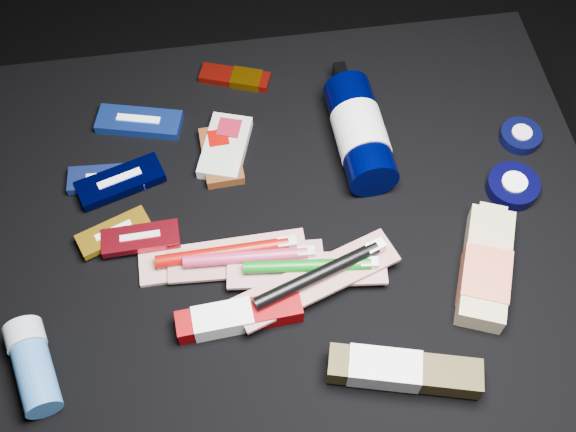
{
  "coord_description": "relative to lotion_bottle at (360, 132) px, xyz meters",
  "views": [
    {
      "loc": [
        -0.06,
        -0.53,
        1.33
      ],
      "look_at": [
        0.01,
        0.01,
        0.42
      ],
      "focal_mm": 45.0,
      "sensor_mm": 36.0,
      "label": 1
    }
  ],
  "objects": [
    {
      "name": "toothbrush_pack_1",
      "position": [
        -0.2,
        -0.18,
        -0.02
      ],
      "size": [
        0.23,
        0.06,
        0.02
      ],
      "rotation": [
        0.0,
        0.0,
        -0.06
      ],
      "color": "beige",
      "rests_on": "cloth_table"
    },
    {
      "name": "luna_bar_4",
      "position": [
        -0.35,
        -0.13,
        -0.02
      ],
      "size": [
        0.11,
        0.04,
        0.01
      ],
      "rotation": [
        0.0,
        0.0,
        0.03
      ],
      "color": "maroon",
      "rests_on": "cloth_table"
    },
    {
      "name": "toothpaste_carton_green",
      "position": [
        -0.02,
        -0.38,
        -0.01
      ],
      "size": [
        0.2,
        0.09,
        0.04
      ],
      "rotation": [
        0.0,
        0.0,
        -0.26
      ],
      "color": "#372C12",
      "rests_on": "cloth_table"
    },
    {
      "name": "cream_tin_upper",
      "position": [
        0.26,
        -0.02,
        -0.03
      ],
      "size": [
        0.06,
        0.06,
        0.02
      ],
      "rotation": [
        0.0,
        0.0,
        0.13
      ],
      "color": "black",
      "rests_on": "cloth_table"
    },
    {
      "name": "bodywash_bottle",
      "position": [
        0.13,
        -0.25,
        -0.02
      ],
      "size": [
        0.12,
        0.19,
        0.04
      ],
      "rotation": [
        0.0,
        0.0,
        -0.38
      ],
      "color": "tan",
      "rests_on": "cloth_table"
    },
    {
      "name": "cloth_table",
      "position": [
        -0.14,
        -0.13,
        -0.24
      ],
      "size": [
        0.98,
        0.78,
        0.4
      ],
      "primitive_type": "cube",
      "color": "black",
      "rests_on": "ground"
    },
    {
      "name": "luna_bar_0",
      "position": [
        -0.34,
        0.09,
        -0.03
      ],
      "size": [
        0.14,
        0.08,
        0.02
      ],
      "rotation": [
        0.0,
        0.0,
        -0.25
      ],
      "color": "#1A3CAD",
      "rests_on": "cloth_table"
    },
    {
      "name": "toothbrush_pack_2",
      "position": [
        -0.11,
        -0.21,
        -0.02
      ],
      "size": [
        0.23,
        0.08,
        0.03
      ],
      "rotation": [
        0.0,
        0.0,
        -0.11
      ],
      "color": "silver",
      "rests_on": "cloth_table"
    },
    {
      "name": "luna_bar_3",
      "position": [
        -0.38,
        -0.11,
        -0.02
      ],
      "size": [
        0.11,
        0.08,
        0.01
      ],
      "rotation": [
        0.0,
        0.0,
        0.37
      ],
      "color": "#CB9215",
      "rests_on": "cloth_table"
    },
    {
      "name": "toothpaste_carton_red",
      "position": [
        -0.23,
        -0.27,
        -0.02
      ],
      "size": [
        0.17,
        0.05,
        0.03
      ],
      "rotation": [
        0.0,
        0.0,
        0.06
      ],
      "color": "#6F0003",
      "rests_on": "cloth_table"
    },
    {
      "name": "toothbrush_pack_0",
      "position": [
        -0.23,
        -0.17,
        -0.03
      ],
      "size": [
        0.24,
        0.06,
        0.03
      ],
      "rotation": [
        0.0,
        0.0,
        0.02
      ],
      "color": "silver",
      "rests_on": "cloth_table"
    },
    {
      "name": "deodorant_stick",
      "position": [
        -0.49,
        -0.3,
        -0.01
      ],
      "size": [
        0.08,
        0.13,
        0.05
      ],
      "rotation": [
        0.0,
        0.0,
        0.27
      ],
      "color": "#2E629D",
      "rests_on": "cloth_table"
    },
    {
      "name": "luna_bar_2",
      "position": [
        -0.37,
        -0.02,
        -0.03
      ],
      "size": [
        0.14,
        0.09,
        0.02
      ],
      "rotation": [
        0.0,
        0.0,
        0.31
      ],
      "color": "black",
      "rests_on": "cloth_table"
    },
    {
      "name": "power_bar",
      "position": [
        -0.17,
        0.17,
        -0.03
      ],
      "size": [
        0.12,
        0.07,
        0.01
      ],
      "rotation": [
        0.0,
        0.0,
        -0.34
      ],
      "color": "maroon",
      "rests_on": "cloth_table"
    },
    {
      "name": "clif_bar_1",
      "position": [
        -0.21,
        0.03,
        -0.03
      ],
      "size": [
        0.1,
        0.13,
        0.02
      ],
      "rotation": [
        0.0,
        0.0,
        -0.32
      ],
      "color": "#B5B5AE",
      "rests_on": "cloth_table"
    },
    {
      "name": "luna_bar_1",
      "position": [
        -0.39,
        -0.01,
        -0.03
      ],
      "size": [
        0.12,
        0.05,
        0.02
      ],
      "rotation": [
        0.0,
        0.0,
        -0.06
      ],
      "color": "navy",
      "rests_on": "cloth_table"
    },
    {
      "name": "toothbrush_pack_3",
      "position": [
        -0.1,
        -0.23,
        -0.01
      ],
      "size": [
        0.25,
        0.13,
        0.03
      ],
      "rotation": [
        0.0,
        0.0,
        0.34
      ],
      "color": "beige",
      "rests_on": "cloth_table"
    },
    {
      "name": "lotion_bottle",
      "position": [
        0.0,
        0.0,
        0.0
      ],
      "size": [
        0.08,
        0.24,
        0.08
      ],
      "rotation": [
        0.0,
        0.0,
        0.04
      ],
      "color": "black",
      "rests_on": "cloth_table"
    },
    {
      "name": "ground",
      "position": [
        -0.14,
        -0.13,
        -0.44
      ],
      "size": [
        3.0,
        3.0,
        0.0
      ],
      "primitive_type": "plane",
      "color": "black",
      "rests_on": "ground"
    },
    {
      "name": "clif_bar_0",
      "position": [
        -0.22,
        0.01,
        -0.03
      ],
      "size": [
        0.06,
        0.11,
        0.02
      ],
      "rotation": [
        0.0,
        0.0,
        0.05
      ],
      "color": "#502911",
      "rests_on": "cloth_table"
    },
    {
      "name": "cream_tin_lower",
      "position": [
        0.22,
        -0.11,
        -0.03
      ],
      "size": [
        0.08,
        0.08,
        0.02
      ],
      "rotation": [
        0.0,
        0.0,
        -0.24
      ],
      "color": "black",
      "rests_on": "cloth_table"
    }
  ]
}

